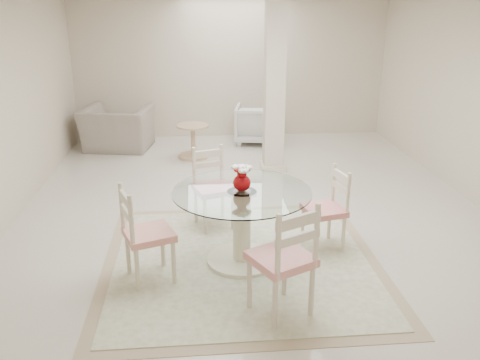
{
  "coord_description": "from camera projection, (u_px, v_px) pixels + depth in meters",
  "views": [
    {
      "loc": [
        -0.72,
        -6.4,
        2.63
      ],
      "look_at": [
        -0.28,
        -1.5,
        0.85
      ],
      "focal_mm": 38.0,
      "sensor_mm": 36.0,
      "label": 1
    }
  ],
  "objects": [
    {
      "name": "ground",
      "position": [
        251.0,
        201.0,
        6.95
      ],
      "size": [
        7.0,
        7.0,
        0.0
      ],
      "primitive_type": "plane",
      "color": "beige",
      "rests_on": "ground"
    },
    {
      "name": "room_shell",
      "position": [
        252.0,
        63.0,
        6.32
      ],
      "size": [
        6.02,
        7.02,
        2.71
      ],
      "color": "beige",
      "rests_on": "ground"
    },
    {
      "name": "column",
      "position": [
        274.0,
        86.0,
        7.75
      ],
      "size": [
        0.3,
        0.3,
        2.7
      ],
      "primitive_type": "cube",
      "color": "beige",
      "rests_on": "ground"
    },
    {
      "name": "area_rug",
      "position": [
        242.0,
        262.0,
        5.33
      ],
      "size": [
        2.88,
        2.88,
        0.02
      ],
      "color": "tan",
      "rests_on": "ground"
    },
    {
      "name": "dining_table",
      "position": [
        242.0,
        227.0,
        5.19
      ],
      "size": [
        1.4,
        1.4,
        0.81
      ],
      "rotation": [
        0.0,
        0.0,
        0.26
      ],
      "color": "beige",
      "rests_on": "ground"
    },
    {
      "name": "red_vase",
      "position": [
        242.0,
        178.0,
        5.01
      ],
      "size": [
        0.21,
        0.2,
        0.27
      ],
      "color": "#9D0409",
      "rests_on": "dining_table"
    },
    {
      "name": "dining_chair_east",
      "position": [
        330.0,
        203.0,
        5.48
      ],
      "size": [
        0.48,
        0.48,
        1.01
      ],
      "rotation": [
        0.0,
        0.0,
        -1.35
      ],
      "color": "#F3E7C8",
      "rests_on": "ground"
    },
    {
      "name": "dining_chair_north",
      "position": [
        212.0,
        181.0,
        6.04
      ],
      "size": [
        0.53,
        0.53,
        1.06
      ],
      "rotation": [
        0.0,
        0.0,
        0.3
      ],
      "color": "beige",
      "rests_on": "ground"
    },
    {
      "name": "dining_chair_west",
      "position": [
        141.0,
        228.0,
        4.8
      ],
      "size": [
        0.56,
        0.56,
        1.09
      ],
      "rotation": [
        0.0,
        0.0,
        1.93
      ],
      "color": "beige",
      "rests_on": "ground"
    },
    {
      "name": "dining_chair_south",
      "position": [
        287.0,
        253.0,
        4.22
      ],
      "size": [
        0.64,
        0.64,
        1.18
      ],
      "rotation": [
        0.0,
        0.0,
        3.61
      ],
      "color": "beige",
      "rests_on": "ground"
    },
    {
      "name": "recliner_taupe",
      "position": [
        117.0,
        128.0,
        9.19
      ],
      "size": [
        1.34,
        1.22,
        0.77
      ],
      "primitive_type": "imported",
      "rotation": [
        0.0,
        0.0,
        2.96
      ],
      "color": "gray",
      "rests_on": "ground"
    },
    {
      "name": "armchair_white",
      "position": [
        256.0,
        124.0,
        9.61
      ],
      "size": [
        0.9,
        0.92,
        0.72
      ],
      "primitive_type": "imported",
      "rotation": [
        0.0,
        0.0,
        2.96
      ],
      "color": "silver",
      "rests_on": "ground"
    },
    {
      "name": "side_table",
      "position": [
        193.0,
        142.0,
        8.74
      ],
      "size": [
        0.55,
        0.55,
        0.57
      ],
      "color": "tan",
      "rests_on": "ground"
    }
  ]
}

